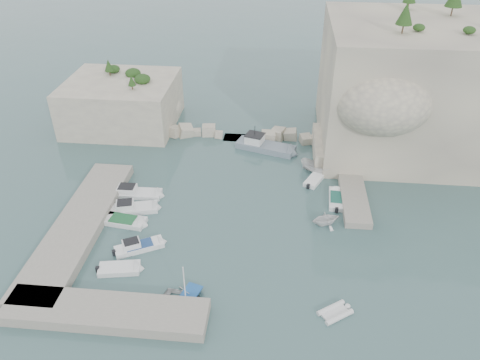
# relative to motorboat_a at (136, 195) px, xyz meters

# --- Properties ---
(ground) EXTENTS (400.00, 400.00, 0.00)m
(ground) POSITION_rel_motorboat_a_xyz_m (12.76, -5.92, 0.00)
(ground) COLOR #405F60
(ground) RESTS_ON ground
(cliff_east) EXTENTS (26.00, 22.00, 17.00)m
(cliff_east) POSITION_rel_motorboat_a_xyz_m (35.76, 17.08, 8.50)
(cliff_east) COLOR beige
(cliff_east) RESTS_ON ground
(cliff_terrace) EXTENTS (8.00, 10.00, 2.50)m
(cliff_terrace) POSITION_rel_motorboat_a_xyz_m (25.76, 12.08, 1.25)
(cliff_terrace) COLOR beige
(cliff_terrace) RESTS_ON ground
(outcrop_west) EXTENTS (16.00, 14.00, 7.00)m
(outcrop_west) POSITION_rel_motorboat_a_xyz_m (-7.24, 19.08, 3.50)
(outcrop_west) COLOR beige
(outcrop_west) RESTS_ON ground
(quay_west) EXTENTS (5.00, 24.00, 1.10)m
(quay_west) POSITION_rel_motorboat_a_xyz_m (-4.24, -6.92, 0.55)
(quay_west) COLOR #9E9689
(quay_west) RESTS_ON ground
(quay_south) EXTENTS (18.00, 4.00, 1.10)m
(quay_south) POSITION_rel_motorboat_a_xyz_m (2.76, -18.42, 0.55)
(quay_south) COLOR #9E9689
(quay_south) RESTS_ON ground
(ledge_east) EXTENTS (3.00, 16.00, 0.80)m
(ledge_east) POSITION_rel_motorboat_a_xyz_m (26.26, 4.08, 0.40)
(ledge_east) COLOR #9E9689
(ledge_east) RESTS_ON ground
(breakwater) EXTENTS (28.00, 3.00, 1.40)m
(breakwater) POSITION_rel_motorboat_a_xyz_m (11.76, 16.08, 0.70)
(breakwater) COLOR beige
(breakwater) RESTS_ON ground
(motorboat_a) EXTENTS (6.98, 2.22, 1.40)m
(motorboat_a) POSITION_rel_motorboat_a_xyz_m (0.00, 0.00, 0.00)
(motorboat_a) COLOR silver
(motorboat_a) RESTS_ON ground
(motorboat_b) EXTENTS (6.50, 3.53, 1.40)m
(motorboat_b) POSITION_rel_motorboat_a_xyz_m (0.62, -3.04, 0.00)
(motorboat_b) COLOR silver
(motorboat_b) RESTS_ON ground
(motorboat_c) EXTENTS (5.80, 2.74, 0.70)m
(motorboat_c) POSITION_rel_motorboat_a_xyz_m (0.18, -5.35, 0.00)
(motorboat_c) COLOR silver
(motorboat_c) RESTS_ON ground
(motorboat_d) EXTENTS (5.61, 4.03, 1.40)m
(motorboat_d) POSITION_rel_motorboat_a_xyz_m (3.19, -9.45, 0.00)
(motorboat_d) COLOR white
(motorboat_d) RESTS_ON ground
(motorboat_e) EXTENTS (4.64, 2.54, 0.70)m
(motorboat_e) POSITION_rel_motorboat_a_xyz_m (2.13, -12.79, 0.00)
(motorboat_e) COLOR white
(motorboat_e) RESTS_ON ground
(rowboat) EXTENTS (5.25, 4.40, 0.93)m
(rowboat) POSITION_rel_motorboat_a_xyz_m (9.46, -16.28, 0.00)
(rowboat) COLOR silver
(rowboat) RESTS_ON ground
(inflatable_dinghy) EXTENTS (3.46, 3.06, 0.44)m
(inflatable_dinghy) POSITION_rel_motorboat_a_xyz_m (22.83, -16.17, 0.00)
(inflatable_dinghy) COLOR silver
(inflatable_dinghy) RESTS_ON ground
(tender_east_a) EXTENTS (4.11, 3.86, 1.73)m
(tender_east_a) POSITION_rel_motorboat_a_xyz_m (22.65, -3.34, 0.00)
(tender_east_a) COLOR white
(tender_east_a) RESTS_ON ground
(tender_east_b) EXTENTS (1.96, 5.02, 0.70)m
(tender_east_b) POSITION_rel_motorboat_a_xyz_m (24.18, 1.24, 0.00)
(tender_east_b) COLOR white
(tender_east_b) RESTS_ON ground
(tender_east_c) EXTENTS (3.40, 4.91, 0.70)m
(tender_east_c) POSITION_rel_motorboat_a_xyz_m (21.87, 5.52, 0.00)
(tender_east_c) COLOR white
(tender_east_c) RESTS_ON ground
(tender_east_d) EXTENTS (4.76, 3.71, 1.74)m
(tender_east_d) POSITION_rel_motorboat_a_xyz_m (22.01, 7.43, 0.00)
(tender_east_d) COLOR silver
(tender_east_d) RESTS_ON ground
(work_boat) EXTENTS (9.50, 5.25, 2.20)m
(work_boat) POSITION_rel_motorboat_a_xyz_m (15.12, 12.89, 0.00)
(work_boat) COLOR slate
(work_boat) RESTS_ON ground
(rowboat_mast) EXTENTS (0.10, 0.10, 4.20)m
(rowboat_mast) POSITION_rel_motorboat_a_xyz_m (9.46, -16.28, 2.57)
(rowboat_mast) COLOR white
(rowboat_mast) RESTS_ON rowboat
(vegetation) EXTENTS (53.48, 13.88, 13.40)m
(vegetation) POSITION_rel_motorboat_a_xyz_m (30.59, 18.48, 17.93)
(vegetation) COLOR #1E4219
(vegetation) RESTS_ON ground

